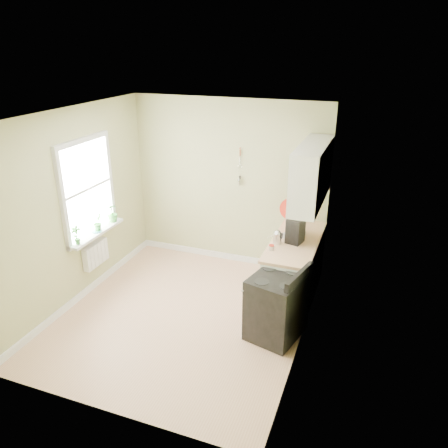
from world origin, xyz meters
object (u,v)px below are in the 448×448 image
(stove, at_px, (276,306))
(coffee_maker, at_px, (295,231))
(stand_mixer, at_px, (295,226))
(kettle, at_px, (277,237))

(stove, height_order, coffee_maker, coffee_maker)
(stand_mixer, xyz_separation_m, kettle, (-0.17, -0.32, -0.07))
(kettle, height_order, coffee_maker, coffee_maker)
(stove, bearing_deg, coffee_maker, 89.36)
(stove, xyz_separation_m, kettle, (-0.20, 0.76, 0.59))
(coffee_maker, bearing_deg, kettle, -148.78)
(stand_mixer, bearing_deg, kettle, -118.53)
(stove, relative_size, kettle, 4.74)
(kettle, bearing_deg, coffee_maker, 31.22)
(stove, bearing_deg, stand_mixer, 91.57)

